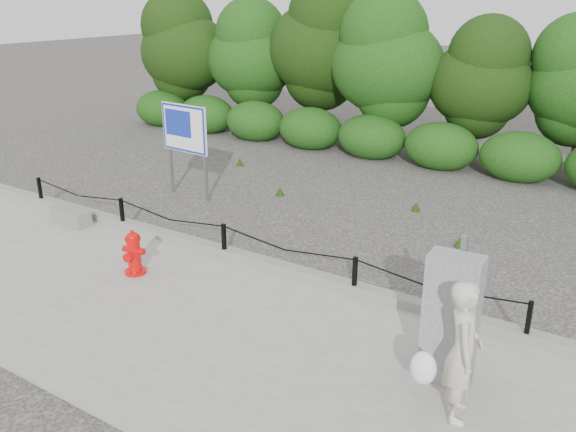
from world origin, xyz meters
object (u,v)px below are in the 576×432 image
Objects in this scene: pedestrian at (460,352)px; utility_cabinet at (451,319)px; fire_hydrant at (134,253)px; concrete_block at (70,216)px; advertising_sign at (185,133)px.

utility_cabinet reaches higher than pedestrian.
fire_hydrant is 2.90m from concrete_block.
concrete_block is 0.54× the size of utility_cabinet.
fire_hydrant is 5.54m from pedestrian.
advertising_sign is at bearing 107.75° from fire_hydrant.
advertising_sign reaches higher than pedestrian.
advertising_sign reaches higher than utility_cabinet.
concrete_block is at bearing 59.77° from pedestrian.
advertising_sign reaches higher than concrete_block.
pedestrian is 0.91× the size of utility_cabinet.
fire_hydrant is 4.27m from advertising_sign.
utility_cabinet is (7.93, -0.93, 0.64)m from concrete_block.
pedestrian is 8.67m from advertising_sign.
advertising_sign is at bearing 75.98° from concrete_block.
pedestrian is 0.76× the size of advertising_sign.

